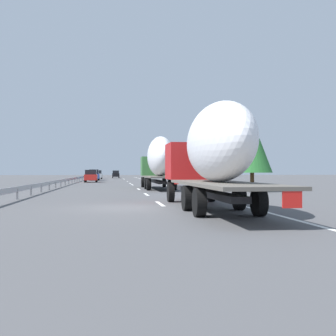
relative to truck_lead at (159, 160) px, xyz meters
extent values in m
plane|color=#4C4C4F|center=(21.11, 3.60, -2.61)|extent=(260.00, 260.00, 0.00)
cube|color=white|center=(-16.89, 1.80, -2.61)|extent=(3.20, 0.20, 0.01)
cube|color=white|center=(-8.42, 1.80, -2.61)|extent=(3.20, 0.20, 0.01)
cube|color=white|center=(0.37, 1.80, -2.61)|extent=(3.20, 0.20, 0.01)
cube|color=white|center=(12.66, 1.80, -2.61)|extent=(3.20, 0.20, 0.01)
cube|color=white|center=(18.65, 1.80, -2.61)|extent=(3.20, 0.20, 0.01)
cube|color=white|center=(29.32, 1.80, -2.61)|extent=(3.20, 0.20, 0.01)
cube|color=white|center=(47.97, 1.80, -2.61)|extent=(3.20, 0.20, 0.01)
cube|color=white|center=(52.88, 1.80, -2.61)|extent=(3.20, 0.20, 0.01)
cube|color=white|center=(63.86, 1.80, -2.61)|extent=(3.20, 0.20, 0.01)
cube|color=white|center=(67.04, 1.80, -2.61)|extent=(3.20, 0.20, 0.01)
cube|color=white|center=(26.11, -1.90, -2.61)|extent=(110.00, 0.20, 0.01)
cube|color=#387038|center=(4.84, 0.00, -0.46)|extent=(2.40, 2.50, 1.90)
cube|color=black|center=(5.94, 0.00, 0.04)|extent=(0.08, 2.12, 0.80)
cube|color=#262628|center=(1.94, 0.00, -1.94)|extent=(10.68, 0.70, 0.24)
cube|color=#59544C|center=(-0.96, 0.00, -1.47)|extent=(9.20, 2.50, 0.12)
ellipsoid|color=white|center=(-1.12, 0.00, 0.33)|extent=(6.81, 2.20, 3.48)
cube|color=red|center=(-5.54, -0.69, -1.71)|extent=(0.04, 0.56, 0.56)
cylinder|color=black|center=(4.84, 1.10, -2.09)|extent=(1.04, 0.30, 1.04)
cylinder|color=black|center=(4.84, -1.10, -2.09)|extent=(1.04, 0.30, 1.04)
cylinder|color=black|center=(0.24, 1.10, -2.09)|extent=(1.04, 0.35, 1.04)
cylinder|color=black|center=(0.24, -1.10, -2.09)|extent=(1.04, 0.35, 1.04)
cylinder|color=black|center=(-2.16, 1.10, -2.09)|extent=(1.04, 0.35, 1.04)
cylinder|color=black|center=(-2.16, -1.10, -2.09)|extent=(1.04, 0.35, 1.04)
cube|color=#B21919|center=(-15.76, 0.00, -0.46)|extent=(2.40, 2.50, 1.90)
cube|color=black|center=(-14.66, 0.00, 0.04)|extent=(0.08, 2.12, 0.80)
cube|color=#262628|center=(-18.84, 0.00, -1.94)|extent=(11.33, 0.70, 0.24)
cube|color=#59544C|center=(-21.92, 0.00, -1.47)|extent=(9.92, 2.50, 0.12)
ellipsoid|color=white|center=(-21.55, 0.00, 0.15)|extent=(7.08, 2.20, 3.12)
cube|color=red|center=(-26.85, -0.69, -1.71)|extent=(0.04, 0.56, 0.56)
cylinder|color=black|center=(-15.76, 1.10, -2.09)|extent=(1.04, 0.30, 1.04)
cylinder|color=black|center=(-15.76, -1.10, -2.09)|extent=(1.04, 0.30, 1.04)
cylinder|color=black|center=(-20.72, 1.10, -2.09)|extent=(1.04, 0.35, 1.04)
cylinder|color=black|center=(-20.72, -1.10, -2.09)|extent=(1.04, 0.35, 1.04)
cylinder|color=black|center=(-23.12, 1.10, -2.09)|extent=(1.04, 0.35, 1.04)
cylinder|color=black|center=(-23.12, -1.10, -2.09)|extent=(1.04, 0.35, 1.04)
cube|color=red|center=(25.65, 7.34, -1.87)|extent=(4.30, 1.82, 0.84)
cube|color=black|center=(25.33, 7.34, -1.11)|extent=(2.36, 1.60, 0.69)
cylinder|color=black|center=(26.99, 8.15, -2.29)|extent=(0.64, 0.22, 0.64)
cylinder|color=black|center=(26.99, 6.53, -2.29)|extent=(0.64, 0.22, 0.64)
cylinder|color=black|center=(24.32, 8.15, -2.29)|extent=(0.64, 0.22, 0.64)
cylinder|color=black|center=(24.32, 6.53, -2.29)|extent=(0.64, 0.22, 0.64)
cube|color=black|center=(65.68, 3.38, -1.87)|extent=(4.24, 1.73, 0.84)
cube|color=black|center=(65.36, 3.38, -1.11)|extent=(2.33, 1.52, 0.67)
cylinder|color=black|center=(66.99, 4.14, -2.29)|extent=(0.64, 0.22, 0.64)
cylinder|color=black|center=(66.99, 2.61, -2.29)|extent=(0.64, 0.22, 0.64)
cylinder|color=black|center=(64.37, 4.14, -2.29)|extent=(0.64, 0.22, 0.64)
cylinder|color=black|center=(64.37, 2.61, -2.29)|extent=(0.64, 0.22, 0.64)
cube|color=#28479E|center=(38.31, 7.41, -1.87)|extent=(4.49, 1.78, 0.84)
cube|color=black|center=(37.97, 7.41, -1.05)|extent=(2.47, 1.57, 0.79)
cylinder|color=black|center=(39.70, 8.20, -2.29)|extent=(0.64, 0.22, 0.64)
cylinder|color=black|center=(39.70, 6.62, -2.29)|extent=(0.64, 0.22, 0.64)
cylinder|color=black|center=(36.91, 8.20, -2.29)|extent=(0.64, 0.22, 0.64)
cylinder|color=black|center=(36.91, 6.62, -2.29)|extent=(0.64, 0.22, 0.64)
cube|color=#ADB2B7|center=(52.00, 7.24, -1.87)|extent=(4.75, 1.72, 0.84)
cube|color=black|center=(51.65, 7.24, -1.10)|extent=(2.61, 1.51, 0.69)
cylinder|color=black|center=(53.47, 8.00, -2.29)|extent=(0.64, 0.22, 0.64)
cylinder|color=black|center=(53.47, 6.48, -2.29)|extent=(0.64, 0.22, 0.64)
cylinder|color=black|center=(50.53, 8.00, -2.29)|extent=(0.64, 0.22, 0.64)
cylinder|color=black|center=(50.53, 6.48, -2.29)|extent=(0.64, 0.22, 0.64)
cylinder|color=gray|center=(18.33, -3.10, -1.26)|extent=(0.10, 0.10, 2.70)
cube|color=#2D569E|center=(18.33, -3.10, 0.44)|extent=(0.06, 0.90, 0.70)
cylinder|color=#472D19|center=(-5.45, -6.91, -1.85)|extent=(0.32, 0.32, 1.52)
cone|color=#286B2D|center=(-5.45, -6.91, 1.06)|extent=(3.20, 3.20, 4.30)
cylinder|color=#472D19|center=(42.53, -6.44, -1.69)|extent=(0.36, 0.36, 1.84)
cone|color=#194C1E|center=(42.53, -6.44, 1.04)|extent=(3.38, 3.38, 3.61)
cylinder|color=#472D19|center=(22.99, -8.15, -1.94)|extent=(0.35, 0.35, 1.35)
cone|color=#1E5B23|center=(22.99, -8.15, 1.39)|extent=(3.76, 3.76, 5.30)
cube|color=#9EA0A5|center=(24.11, 9.60, -2.01)|extent=(94.00, 0.06, 0.32)
cube|color=slate|center=(-12.67, 9.60, -2.31)|extent=(0.10, 0.10, 0.60)
cube|color=slate|center=(-8.58, 9.60, -2.31)|extent=(0.10, 0.10, 0.60)
cube|color=slate|center=(-4.50, 9.60, -2.31)|extent=(0.10, 0.10, 0.60)
cube|color=slate|center=(-0.41, 9.60, -2.31)|extent=(0.10, 0.10, 0.60)
cube|color=slate|center=(3.68, 9.60, -2.31)|extent=(0.10, 0.10, 0.60)
cube|color=slate|center=(7.76, 9.60, -2.31)|extent=(0.10, 0.10, 0.60)
cube|color=slate|center=(11.85, 9.60, -2.31)|extent=(0.10, 0.10, 0.60)
cube|color=slate|center=(15.94, 9.60, -2.31)|extent=(0.10, 0.10, 0.60)
cube|color=slate|center=(20.02, 9.60, -2.31)|extent=(0.10, 0.10, 0.60)
cube|color=slate|center=(24.11, 9.60, -2.31)|extent=(0.10, 0.10, 0.60)
cube|color=slate|center=(28.20, 9.60, -2.31)|extent=(0.10, 0.10, 0.60)
cube|color=slate|center=(32.29, 9.60, -2.31)|extent=(0.10, 0.10, 0.60)
cube|color=slate|center=(36.37, 9.60, -2.31)|extent=(0.10, 0.10, 0.60)
cube|color=slate|center=(40.46, 9.60, -2.31)|extent=(0.10, 0.10, 0.60)
cube|color=slate|center=(44.55, 9.60, -2.31)|extent=(0.10, 0.10, 0.60)
cube|color=slate|center=(48.63, 9.60, -2.31)|extent=(0.10, 0.10, 0.60)
cube|color=slate|center=(52.72, 9.60, -2.31)|extent=(0.10, 0.10, 0.60)
cube|color=slate|center=(56.81, 9.60, -2.31)|extent=(0.10, 0.10, 0.60)
cube|color=slate|center=(60.89, 9.60, -2.31)|extent=(0.10, 0.10, 0.60)
cube|color=slate|center=(64.98, 9.60, -2.31)|extent=(0.10, 0.10, 0.60)
cube|color=slate|center=(69.07, 9.60, -2.31)|extent=(0.10, 0.10, 0.60)
camera|label=1|loc=(-37.65, 4.15, -0.99)|focal=44.69mm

